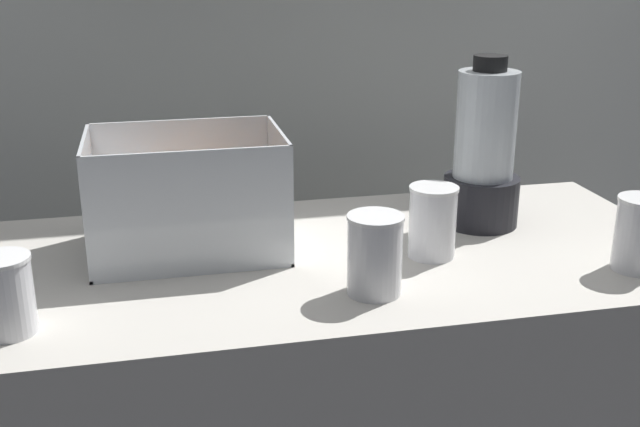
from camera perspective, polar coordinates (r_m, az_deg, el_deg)
The scene contains 7 objects.
back_wall_unit at distance 2.09m, azimuth -4.71°, elevation 14.21°, with size 2.60×0.24×2.50m.
carrot_display_bin at distance 1.45m, azimuth -9.56°, elevation -0.02°, with size 0.35×0.25×0.22m.
blender_pitcher at distance 1.58m, azimuth 11.99°, elevation 4.12°, with size 0.15×0.15×0.34m.
juice_cup_pomegranate_far_left at distance 1.22m, azimuth -22.19°, elevation -5.85°, with size 0.08×0.08×0.12m.
juice_cup_carrot_left at distance 1.26m, azimuth 4.05°, elevation -3.41°, with size 0.09×0.09×0.13m.
juice_cup_mango_middle at distance 1.42m, azimuth 8.29°, elevation -0.92°, with size 0.09×0.09×0.13m.
juice_cup_orange_right at distance 1.46m, azimuth 22.51°, elevation -1.63°, with size 0.09×0.09×0.13m.
Camera 1 is at (-0.29, -1.29, 1.44)m, focal length 43.34 mm.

